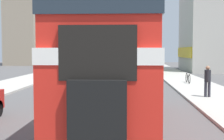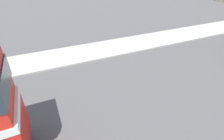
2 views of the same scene
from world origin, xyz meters
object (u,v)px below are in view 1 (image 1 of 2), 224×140
object	(u,v)px
bicycle_on_pavement	(188,78)
double_decker_bus	(112,47)
pedestrian_walking	(208,79)
bus_distant	(128,50)

from	to	relation	value
bicycle_on_pavement	double_decker_bus	bearing A→B (deg)	-110.38
double_decker_bus	pedestrian_walking	bearing A→B (deg)	53.05
pedestrian_walking	bicycle_on_pavement	distance (m)	7.38
bus_distant	pedestrian_walking	size ratio (longest dim) A/B	5.71
bus_distant	double_decker_bus	bearing A→B (deg)	-90.97
bus_distant	bicycle_on_pavement	world-z (taller)	bus_distant
double_decker_bus	bus_distant	bearing A→B (deg)	89.03
pedestrian_walking	bicycle_on_pavement	world-z (taller)	pedestrian_walking
bicycle_on_pavement	pedestrian_walking	bearing A→B (deg)	-92.71
double_decker_bus	bicycle_on_pavement	bearing A→B (deg)	69.62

